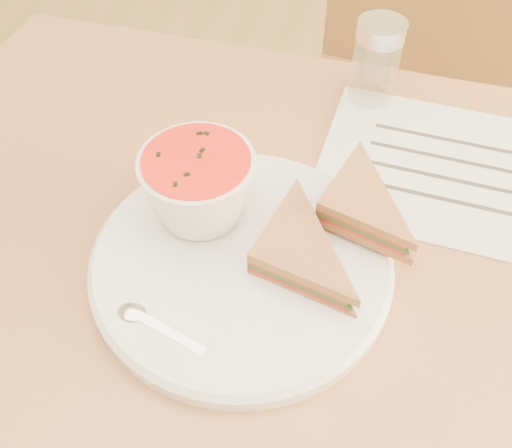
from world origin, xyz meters
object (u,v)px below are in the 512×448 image
(soup_bowl, at_px, (199,189))
(condiment_shaker, at_px, (376,62))
(chair_far, at_px, (406,124))
(plate, at_px, (242,262))
(dining_table, at_px, (275,389))

(soup_bowl, bearing_deg, condiment_shaker, 62.23)
(chair_far, bearing_deg, condiment_shaker, 78.86)
(condiment_shaker, bearing_deg, plate, -105.33)
(chair_far, relative_size, condiment_shaker, 8.82)
(plate, height_order, condiment_shaker, condiment_shaker)
(chair_far, distance_m, soup_bowl, 0.67)
(dining_table, xyz_separation_m, condiment_shaker, (0.05, 0.28, 0.43))
(dining_table, relative_size, condiment_shaker, 8.90)
(chair_far, height_order, condiment_shaker, chair_far)
(plate, bearing_deg, chair_far, 75.06)
(plate, relative_size, condiment_shaker, 2.76)
(condiment_shaker, bearing_deg, chair_far, 75.51)
(plate, distance_m, condiment_shaker, 0.33)
(dining_table, xyz_separation_m, chair_far, (0.13, 0.56, 0.12))
(chair_far, bearing_deg, soup_bowl, 71.98)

